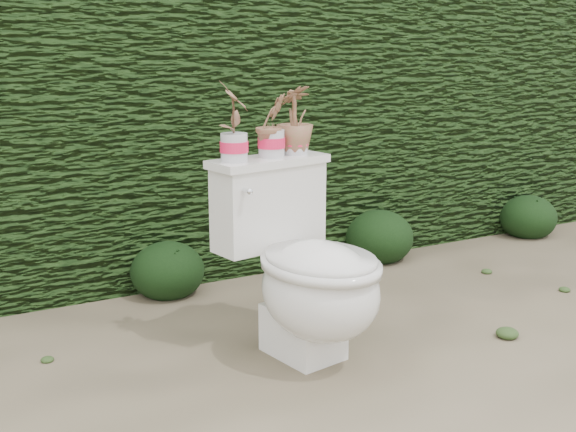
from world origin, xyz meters
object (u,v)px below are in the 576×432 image
potted_plant_center (271,127)px  potted_plant_right (295,122)px  potted_plant_left (234,124)px  toilet (306,272)px

potted_plant_center → potted_plant_right: bearing=-1.8°
potted_plant_right → potted_plant_left: bearing=-12.2°
potted_plant_left → potted_plant_center: 0.18m
potted_plant_center → toilet: bearing=-95.3°
potted_plant_right → potted_plant_center: bearing=-12.2°
toilet → potted_plant_left: (-0.21, 0.21, 0.57)m
toilet → potted_plant_right: 0.62m
potted_plant_center → potted_plant_right: 0.12m
potted_plant_left → potted_plant_right: size_ratio=1.11×
toilet → potted_plant_right: bearing=60.3°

